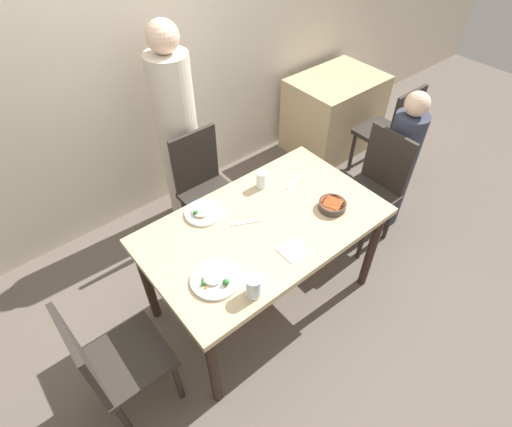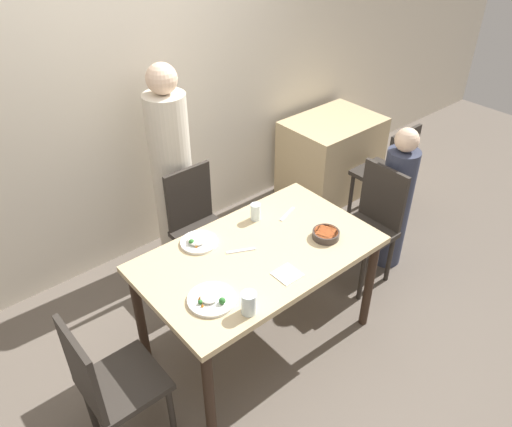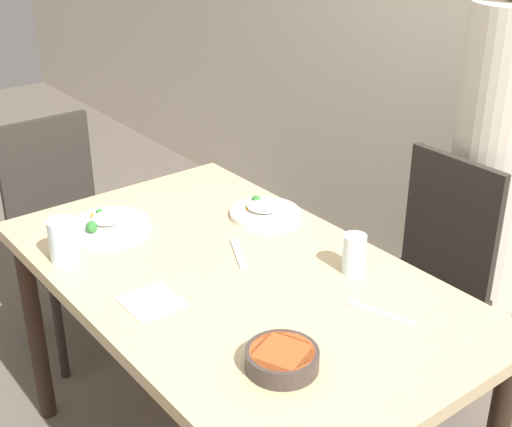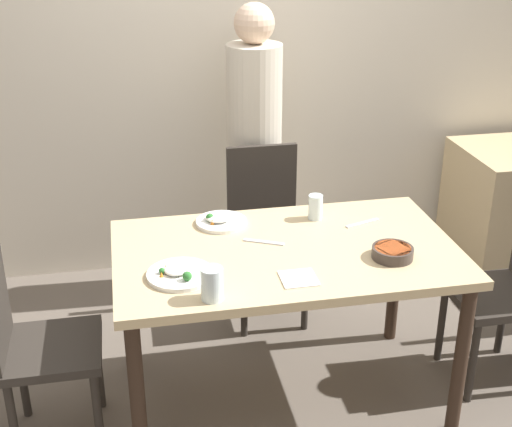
{
  "view_description": "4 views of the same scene",
  "coord_description": "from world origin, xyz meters",
  "px_view_note": "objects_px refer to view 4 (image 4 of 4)",
  "views": [
    {
      "loc": [
        -1.09,
        -1.25,
        2.5
      ],
      "look_at": [
        -0.11,
        -0.05,
        0.97
      ],
      "focal_mm": 28.0,
      "sensor_mm": 36.0,
      "label": 1
    },
    {
      "loc": [
        -1.53,
        -1.78,
        2.7
      ],
      "look_at": [
        0.04,
        0.07,
        1.01
      ],
      "focal_mm": 35.0,
      "sensor_mm": 36.0,
      "label": 2
    },
    {
      "loc": [
        1.42,
        -1.02,
        1.82
      ],
      "look_at": [
        0.0,
        0.08,
        0.94
      ],
      "focal_mm": 50.0,
      "sensor_mm": 36.0,
      "label": 3
    },
    {
      "loc": [
        -0.65,
        -2.62,
        2.16
      ],
      "look_at": [
        -0.14,
        -0.06,
        0.98
      ],
      "focal_mm": 50.0,
      "sensor_mm": 36.0,
      "label": 4
    }
  ],
  "objects_px": {
    "chair_adult_spot": "(266,228)",
    "plate_rice_adult": "(220,221)",
    "bowl_curry": "(393,252)",
    "glass_water_tall": "(212,284)",
    "person_adult": "(254,162)",
    "chair_child_spot": "(511,283)"
  },
  "relations": [
    {
      "from": "bowl_curry",
      "to": "person_adult",
      "type": "bearing_deg",
      "value": 104.89
    },
    {
      "from": "plate_rice_adult",
      "to": "chair_adult_spot",
      "type": "bearing_deg",
      "value": 56.29
    },
    {
      "from": "chair_adult_spot",
      "to": "plate_rice_adult",
      "type": "relative_size",
      "value": 4.03
    },
    {
      "from": "person_adult",
      "to": "plate_rice_adult",
      "type": "relative_size",
      "value": 7.08
    },
    {
      "from": "person_adult",
      "to": "bowl_curry",
      "type": "bearing_deg",
      "value": -75.11
    },
    {
      "from": "bowl_curry",
      "to": "plate_rice_adult",
      "type": "xyz_separation_m",
      "value": [
        -0.65,
        0.47,
        -0.01
      ]
    },
    {
      "from": "glass_water_tall",
      "to": "person_adult",
      "type": "bearing_deg",
      "value": 72.95
    },
    {
      "from": "chair_child_spot",
      "to": "bowl_curry",
      "type": "relative_size",
      "value": 5.47
    },
    {
      "from": "chair_adult_spot",
      "to": "glass_water_tall",
      "type": "distance_m",
      "value": 1.25
    },
    {
      "from": "chair_child_spot",
      "to": "plate_rice_adult",
      "type": "xyz_separation_m",
      "value": [
        -1.31,
        0.33,
        0.29
      ]
    },
    {
      "from": "plate_rice_adult",
      "to": "person_adult",
      "type": "bearing_deg",
      "value": 68.33
    },
    {
      "from": "person_adult",
      "to": "bowl_curry",
      "type": "xyz_separation_m",
      "value": [
        0.33,
        -1.26,
        0.03
      ]
    },
    {
      "from": "chair_child_spot",
      "to": "plate_rice_adult",
      "type": "height_order",
      "value": "chair_child_spot"
    },
    {
      "from": "bowl_curry",
      "to": "chair_adult_spot",
      "type": "bearing_deg",
      "value": 109.63
    },
    {
      "from": "chair_adult_spot",
      "to": "person_adult",
      "type": "distance_m",
      "value": 0.42
    },
    {
      "from": "bowl_curry",
      "to": "glass_water_tall",
      "type": "bearing_deg",
      "value": -166.92
    },
    {
      "from": "chair_adult_spot",
      "to": "person_adult",
      "type": "relative_size",
      "value": 0.57
    },
    {
      "from": "person_adult",
      "to": "glass_water_tall",
      "type": "height_order",
      "value": "person_adult"
    },
    {
      "from": "chair_adult_spot",
      "to": "bowl_curry",
      "type": "relative_size",
      "value": 5.47
    },
    {
      "from": "person_adult",
      "to": "plate_rice_adult",
      "type": "distance_m",
      "value": 0.85
    },
    {
      "from": "person_adult",
      "to": "glass_water_tall",
      "type": "xyz_separation_m",
      "value": [
        -0.44,
        -1.44,
        0.07
      ]
    },
    {
      "from": "chair_child_spot",
      "to": "plate_rice_adult",
      "type": "bearing_deg",
      "value": -104.15
    }
  ]
}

